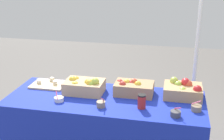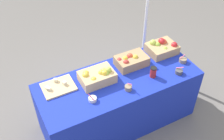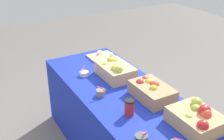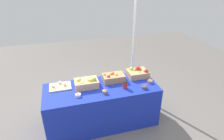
{
  "view_description": "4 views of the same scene",
  "coord_description": "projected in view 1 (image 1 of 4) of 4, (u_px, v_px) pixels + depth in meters",
  "views": [
    {
      "loc": [
        0.64,
        -2.62,
        1.96
      ],
      "look_at": [
        0.06,
        0.04,
        1.02
      ],
      "focal_mm": 48.98,
      "sensor_mm": 36.0,
      "label": 1
    },
    {
      "loc": [
        -1.14,
        -2.0,
        2.89
      ],
      "look_at": [
        -0.05,
        0.07,
        0.84
      ],
      "focal_mm": 43.84,
      "sensor_mm": 36.0,
      "label": 2
    },
    {
      "loc": [
        1.89,
        -1.16,
        2.0
      ],
      "look_at": [
        -0.18,
        0.02,
        0.85
      ],
      "focal_mm": 45.83,
      "sensor_mm": 36.0,
      "label": 3
    },
    {
      "loc": [
        -0.58,
        -2.67,
        2.42
      ],
      "look_at": [
        0.19,
        -0.0,
        1.04
      ],
      "focal_mm": 30.55,
      "sensor_mm": 36.0,
      "label": 4
    }
  ],
  "objects": [
    {
      "name": "sample_bowl_far",
      "position": [
        196.0,
        108.0,
        2.68
      ],
      "size": [
        0.09,
        0.09,
        0.09
      ],
      "color": "gray",
      "rests_on": "table"
    },
    {
      "name": "sample_bowl_extra",
      "position": [
        176.0,
        114.0,
        2.58
      ],
      "size": [
        0.09,
        0.09,
        0.1
      ],
      "color": "#4C4C51",
      "rests_on": "table"
    },
    {
      "name": "apple_crate_left",
      "position": [
        183.0,
        90.0,
        2.95
      ],
      "size": [
        0.36,
        0.29,
        0.18
      ],
      "color": "tan",
      "rests_on": "table"
    },
    {
      "name": "sample_bowl_near",
      "position": [
        59.0,
        99.0,
        2.87
      ],
      "size": [
        0.09,
        0.09,
        0.1
      ],
      "color": "silver",
      "rests_on": "table"
    },
    {
      "name": "sample_bowl_mid",
      "position": [
        101.0,
        104.0,
        2.75
      ],
      "size": [
        0.08,
        0.09,
        0.11
      ],
      "color": "gray",
      "rests_on": "table"
    },
    {
      "name": "cutting_board_back",
      "position": [
        49.0,
        84.0,
        3.25
      ],
      "size": [
        0.36,
        0.28,
        0.06
      ],
      "color": "#D1B284",
      "rests_on": "table"
    },
    {
      "name": "tent_pole",
      "position": [
        196.0,
        54.0,
        3.4
      ],
      "size": [
        0.04,
        0.04,
        2.03
      ],
      "primitive_type": "cylinder",
      "color": "white",
      "rests_on": "ground_plane"
    },
    {
      "name": "table",
      "position": [
        105.0,
        132.0,
        3.07
      ],
      "size": [
        1.9,
        0.76,
        0.74
      ],
      "primitive_type": "cube",
      "color": "#192DB7",
      "rests_on": "ground_plane"
    },
    {
      "name": "apple_crate_right",
      "position": [
        84.0,
        86.0,
        3.04
      ],
      "size": [
        0.39,
        0.27,
        0.18
      ],
      "color": "tan",
      "rests_on": "table"
    },
    {
      "name": "apple_crate_middle",
      "position": [
        133.0,
        88.0,
        3.02
      ],
      "size": [
        0.38,
        0.25,
        0.15
      ],
      "color": "tan",
      "rests_on": "table"
    },
    {
      "name": "coffee_cup",
      "position": [
        142.0,
        101.0,
        2.72
      ],
      "size": [
        0.07,
        0.07,
        0.13
      ],
      "color": "red",
      "rests_on": "table"
    }
  ]
}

